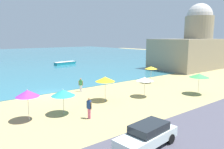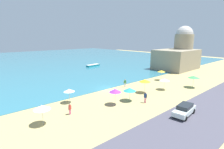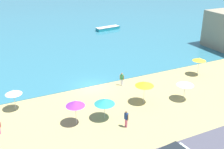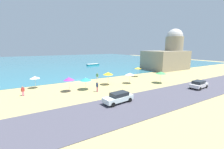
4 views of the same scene
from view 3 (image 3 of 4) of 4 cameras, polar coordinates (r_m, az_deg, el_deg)
ground_plane at (r=35.75m, az=-4.22°, el=-2.40°), size 160.00×160.00×0.00m
sea at (r=87.18m, az=-18.29°, el=12.06°), size 150.00×110.00×0.05m
beach_umbrella_0 at (r=28.07m, az=-1.53°, el=-5.49°), size 2.09×2.09×2.31m
beach_umbrella_3 at (r=39.93m, az=17.31°, el=2.95°), size 1.85×1.85×2.54m
beach_umbrella_4 at (r=30.99m, az=6.62°, el=-1.86°), size 2.08×2.08×2.70m
beach_umbrella_5 at (r=32.67m, az=14.67°, el=-1.74°), size 1.97×1.97×2.35m
beach_umbrella_6 at (r=27.26m, az=-7.48°, el=-5.81°), size 1.88×1.88×2.66m
beach_umbrella_7 at (r=31.34m, az=-19.39°, el=-3.42°), size 1.76×1.76×2.37m
bather_1 at (r=27.24m, az=2.92°, el=-8.82°), size 0.31×0.55×1.81m
bather_2 at (r=35.50m, az=2.02°, el=-0.80°), size 0.44×0.42×1.74m
skiff_nearshore at (r=62.19m, az=-0.84°, el=9.36°), size 5.79×2.13×0.71m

